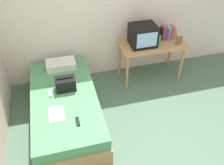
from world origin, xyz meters
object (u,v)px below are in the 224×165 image
Objects in this scene: book_row at (167,32)px; bed at (66,108)px; magazine at (57,114)px; remote_silver at (50,94)px; pillow at (61,64)px; desk at (151,48)px; picture_frame at (179,40)px; tv at (143,35)px; water_bottle at (159,41)px; remote_dark at (78,121)px; handbag at (65,84)px.

bed is at bearing -157.98° from book_row.
magazine is 2.01× the size of remote_silver.
pillow is 0.69m from remote_silver.
picture_frame is at bearing -19.82° from desk.
tv is 0.65m from picture_frame.
remote_silver is at bearing -165.34° from water_bottle.
remote_silver is (-2.28, -0.45, -0.32)m from picture_frame.
remote_silver is (-1.92, -0.50, -0.34)m from water_bottle.
picture_frame is 0.30× the size of pillow.
water_bottle is at bearing -58.15° from desk.
desk reaches higher than magazine.
water_bottle is 0.37m from picture_frame.
magazine is (-0.17, -1.08, -0.06)m from pillow.
remote_dark reaches higher than magazine.
desk is 7.81× the size of picture_frame.
water_bottle is 1.34× the size of remote_silver.
tv reaches higher than pillow.
water_bottle is (1.73, 0.60, 0.60)m from bed.
bed is at bearing 102.94° from remote_dark.
tv is 1.89m from remote_dark.
desk reaches higher than remote_silver.
handbag is (-1.92, -0.65, -0.27)m from book_row.
water_bottle reaches higher than desk.
magazine is (-1.79, -1.05, -0.16)m from desk.
picture_frame is 0.95× the size of remote_dark.
remote_dark is (-1.35, -1.26, -0.43)m from tv.
tv is at bearing -1.69° from pillow.
desk is 4.00× the size of magazine.
handbag reaches higher than bed.
book_row reaches higher than remote_dark.
desk is 0.49m from picture_frame.
water_bottle reaches higher than handbag.
handbag is at bearing -169.04° from picture_frame.
book_row reaches higher than pillow.
picture_frame is 2.09m from handbag.
pillow reaches higher than bed.
picture_frame is at bearing 29.41° from remote_dark.
handbag is 0.54m from magazine.
magazine is at bearing -147.11° from tv.
tv is 0.29m from water_bottle.
bed is 7.27× the size of book_row.
handbag is (-1.42, -0.54, -0.34)m from tv.
picture_frame is at bearing -13.61° from tv.
bed is 10.34× the size of water_bottle.
pillow is at bearing 175.12° from water_bottle.
magazine is at bearing -149.77° from desk.
water_bottle is 0.39× the size of pillow.
bed is at bearing -165.31° from picture_frame.
remote_dark is at bearing -64.00° from remote_silver.
desk is at bearing 160.18° from picture_frame.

